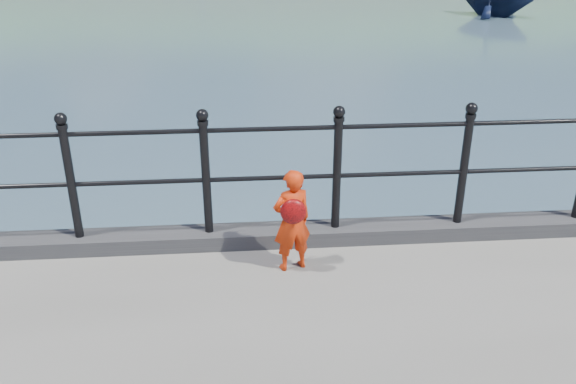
{
  "coord_description": "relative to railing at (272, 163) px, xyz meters",
  "views": [
    {
      "loc": [
        -0.27,
        -5.26,
        3.91
      ],
      "look_at": [
        0.14,
        -0.2,
        1.55
      ],
      "focal_mm": 38.0,
      "sensor_mm": 36.0,
      "label": 1
    }
  ],
  "objects": [
    {
      "name": "ground",
      "position": [
        -0.0,
        0.15,
        -1.82
      ],
      "size": [
        600.0,
        600.0,
        0.0
      ],
      "primitive_type": "plane",
      "color": "#2D4251",
      "rests_on": "ground"
    },
    {
      "name": "kerb",
      "position": [
        -0.0,
        -0.0,
        -0.75
      ],
      "size": [
        60.0,
        0.3,
        0.15
      ],
      "primitive_type": "cube",
      "color": "#28282B",
      "rests_on": "quay"
    },
    {
      "name": "railing",
      "position": [
        0.0,
        0.0,
        0.0
      ],
      "size": [
        18.11,
        0.11,
        1.2
      ],
      "color": "black",
      "rests_on": "kerb"
    },
    {
      "name": "child",
      "position": [
        0.14,
        -0.48,
        -0.34
      ],
      "size": [
        0.4,
        0.35,
        0.94
      ],
      "rotation": [
        0.0,
        0.0,
        3.46
      ],
      "color": "red",
      "rests_on": "quay"
    }
  ]
}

